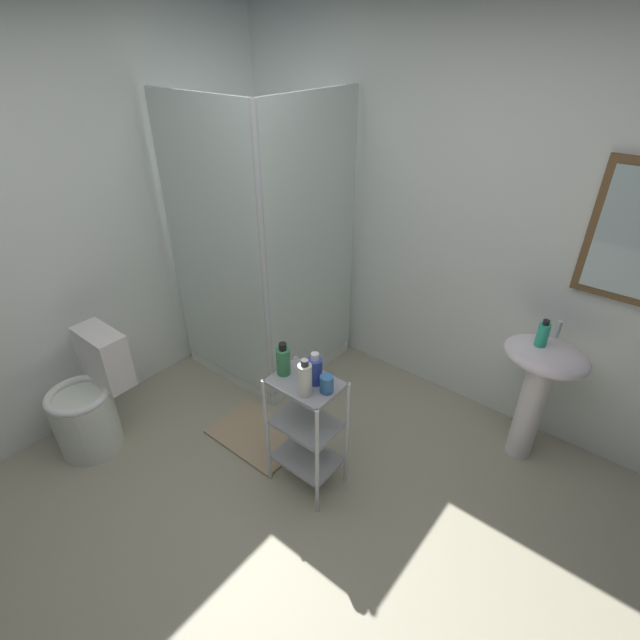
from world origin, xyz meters
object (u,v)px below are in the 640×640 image
at_px(shower_stall, 268,314).
at_px(rinse_cup, 327,384).
at_px(toilet, 90,403).
at_px(pedestal_sink, 539,379).
at_px(body_wash_bottle_green, 283,360).
at_px(bath_mat, 257,435).
at_px(hand_soap_bottle, 543,334).
at_px(storage_cart, 307,425).
at_px(shampoo_bottle_blue, 315,370).
at_px(lotion_bottle_white, 305,379).

xyz_separation_m(shower_stall, rinse_cup, (1.08, -0.68, 0.32)).
height_order(shower_stall, toilet, shower_stall).
relative_size(pedestal_sink, toilet, 1.07).
relative_size(body_wash_bottle_green, rinse_cup, 2.00).
bearing_deg(bath_mat, hand_soap_bottle, 34.68).
relative_size(storage_cart, bath_mat, 1.23).
height_order(shampoo_bottle_blue, bath_mat, shampoo_bottle_blue).
bearing_deg(bath_mat, shampoo_bottle_blue, -3.45).
bearing_deg(body_wash_bottle_green, hand_soap_bottle, 45.23).
relative_size(hand_soap_bottle, body_wash_bottle_green, 0.84).
height_order(shower_stall, bath_mat, shower_stall).
bearing_deg(hand_soap_bottle, storage_cart, -130.95).
xyz_separation_m(pedestal_sink, body_wash_bottle_green, (-1.03, -1.02, 0.24)).
bearing_deg(bath_mat, shower_stall, 126.60).
bearing_deg(shower_stall, lotion_bottle_white, -36.98).
bearing_deg(rinse_cup, toilet, -156.28).
bearing_deg(storage_cart, shower_stall, 144.11).
xyz_separation_m(toilet, rinse_cup, (1.38, 0.60, 0.47)).
bearing_deg(hand_soap_bottle, rinse_cup, -126.58).
distance_m(toilet, hand_soap_bottle, 2.69).
bearing_deg(pedestal_sink, hand_soap_bottle, -158.05).
bearing_deg(toilet, pedestal_sink, 36.66).
bearing_deg(shower_stall, pedestal_sink, 9.59).
xyz_separation_m(toilet, bath_mat, (0.76, 0.65, -0.31)).
bearing_deg(lotion_bottle_white, pedestal_sink, 51.92).
distance_m(toilet, lotion_bottle_white, 1.50).
relative_size(storage_cart, shampoo_bottle_blue, 4.06).
xyz_separation_m(shampoo_bottle_blue, body_wash_bottle_green, (-0.18, -0.04, 0.00)).
bearing_deg(rinse_cup, pedestal_sink, 52.25).
height_order(hand_soap_bottle, body_wash_bottle_green, hand_soap_bottle).
bearing_deg(pedestal_sink, lotion_bottle_white, -128.08).
xyz_separation_m(shampoo_bottle_blue, rinse_cup, (0.09, -0.02, -0.03)).
bearing_deg(hand_soap_bottle, toilet, -143.06).
height_order(storage_cart, bath_mat, storage_cart).
bearing_deg(hand_soap_bottle, body_wash_bottle_green, -134.77).
bearing_deg(pedestal_sink, rinse_cup, -127.75).
height_order(toilet, body_wash_bottle_green, body_wash_bottle_green).
xyz_separation_m(storage_cart, body_wash_bottle_green, (-0.14, -0.02, 0.39)).
xyz_separation_m(toilet, body_wash_bottle_green, (1.11, 0.58, 0.51)).
bearing_deg(shampoo_bottle_blue, hand_soap_bottle, 49.68).
bearing_deg(storage_cart, bath_mat, 173.11).
height_order(shampoo_bottle_blue, rinse_cup, shampoo_bottle_blue).
height_order(shampoo_bottle_blue, lotion_bottle_white, lotion_bottle_white).
height_order(pedestal_sink, hand_soap_bottle, hand_soap_bottle).
relative_size(shower_stall, shampoo_bottle_blue, 10.98).
bearing_deg(bath_mat, storage_cart, -6.89).
relative_size(hand_soap_bottle, lotion_bottle_white, 0.76).
bearing_deg(lotion_bottle_white, rinse_cup, 48.10).
relative_size(toilet, storage_cart, 1.03).
xyz_separation_m(storage_cart, bath_mat, (-0.48, 0.06, -0.43)).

